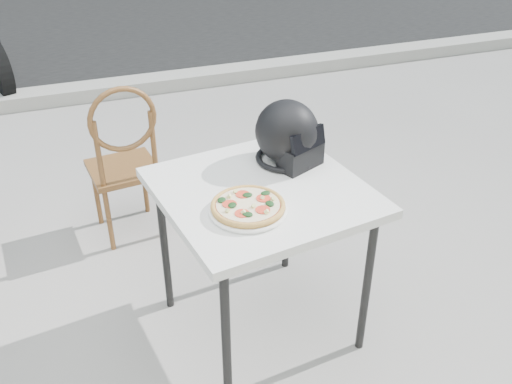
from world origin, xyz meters
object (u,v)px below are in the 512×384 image
object	(u,v)px
cafe_table_main	(261,202)
plate	(248,210)
helmet	(288,136)
cafe_chair_main	(124,155)
pizza	(248,205)

from	to	relation	value
cafe_table_main	plate	xyz separation A→B (m)	(-0.11, -0.15, 0.08)
helmet	cafe_chair_main	distance (m)	1.04
pizza	helmet	bearing A→B (deg)	47.67
plate	cafe_table_main	bearing A→B (deg)	53.59
cafe_table_main	pizza	xyz separation A→B (m)	(-0.11, -0.15, 0.10)
cafe_table_main	pizza	bearing A→B (deg)	-126.43
helmet	cafe_table_main	bearing A→B (deg)	-160.32
cafe_table_main	helmet	world-z (taller)	helmet
pizza	cafe_chair_main	world-z (taller)	cafe_chair_main
plate	helmet	distance (m)	0.45
plate	cafe_chair_main	bearing A→B (deg)	107.03
cafe_table_main	helmet	distance (m)	0.32
plate	pizza	world-z (taller)	pizza
helmet	cafe_chair_main	world-z (taller)	helmet
plate	cafe_chair_main	world-z (taller)	cafe_chair_main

